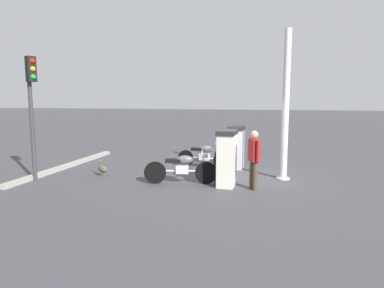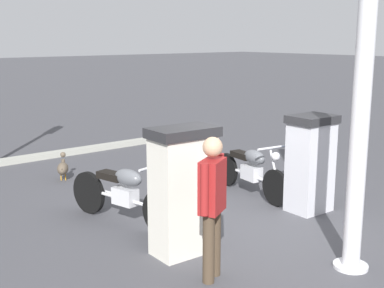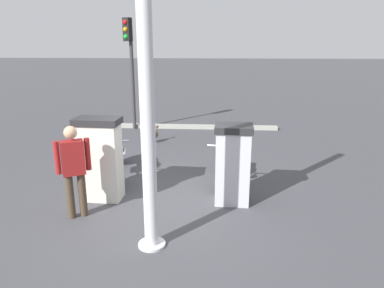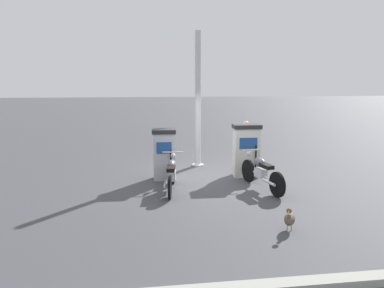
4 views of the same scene
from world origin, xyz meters
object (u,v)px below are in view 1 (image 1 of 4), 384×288
Objects in this scene: fuel_pump_far at (227,158)px; attendant_person at (254,156)px; canopy_support_pole at (286,108)px; roadside_traffic_light at (32,97)px; fuel_pump_near at (236,147)px; motorcycle_far_pump at (182,168)px; motorcycle_near_pump at (204,155)px; wandering_duck at (102,169)px.

attendant_person reaches higher than fuel_pump_far.
canopy_support_pole is (-1.57, -1.22, 1.34)m from fuel_pump_far.
canopy_support_pole is (-7.17, -1.89, -0.34)m from roadside_traffic_light.
motorcycle_far_pump is at bearing 62.61° from fuel_pump_near.
motorcycle_near_pump is 5.78m from roadside_traffic_light.
attendant_person is at bearing -175.74° from roadside_traffic_light.
fuel_pump_near is 2.45m from fuel_pump_far.
fuel_pump_near is 2.96× the size of wandering_duck.
fuel_pump_near is 0.41× the size of roadside_traffic_light.
fuel_pump_near is 4.53m from wandering_duck.
roadside_traffic_light reaches higher than fuel_pump_far.
wandering_duck is at bearing -7.32° from motorcycle_far_pump.
motorcycle_far_pump reaches higher than wandering_duck.
canopy_support_pole reaches higher than attendant_person.
fuel_pump_far reaches higher than motorcycle_near_pump.
roadside_traffic_light reaches higher than fuel_pump_near.
motorcycle_far_pump is at bearing 23.64° from canopy_support_pole.
fuel_pump_near reaches higher than motorcycle_near_pump.
fuel_pump_near is 0.77× the size of motorcycle_near_pump.
fuel_pump_near is at bearing -38.10° from canopy_support_pole.
fuel_pump_far reaches higher than fuel_pump_near.
motorcycle_near_pump is at bearing -146.31° from roadside_traffic_light.
fuel_pump_far is 0.43× the size of roadside_traffic_light.
wandering_duck is (2.86, 2.02, -0.22)m from motorcycle_near_pump.
attendant_person is at bearing 105.82° from fuel_pump_near.
motorcycle_far_pump is at bearing -4.70° from attendant_person.
motorcycle_near_pump is 3.16m from attendant_person.
roadside_traffic_light is at bearing 14.78° from canopy_support_pole.
roadside_traffic_light reaches higher than motorcycle_near_pump.
motorcycle_near_pump is 2.37m from motorcycle_far_pump.
motorcycle_far_pump is 0.57× the size of roadside_traffic_light.
canopy_support_pole reaches higher than fuel_pump_near.
roadside_traffic_light is at bearing 4.26° from attendant_person.
fuel_pump_far reaches higher than wandering_duck.
fuel_pump_near is at bearing -117.39° from motorcycle_far_pump.
canopy_support_pole is at bearing 141.90° from fuel_pump_near.
fuel_pump_near is 6.64m from roadside_traffic_light.
fuel_pump_far is (-0.00, 2.45, 0.05)m from fuel_pump_near.
wandering_duck is 0.14× the size of roadside_traffic_light.
motorcycle_near_pump is 3.82× the size of wandering_duck.
fuel_pump_near is 2.76m from attendant_person.
motorcycle_far_pump is 3.54m from canopy_support_pole.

